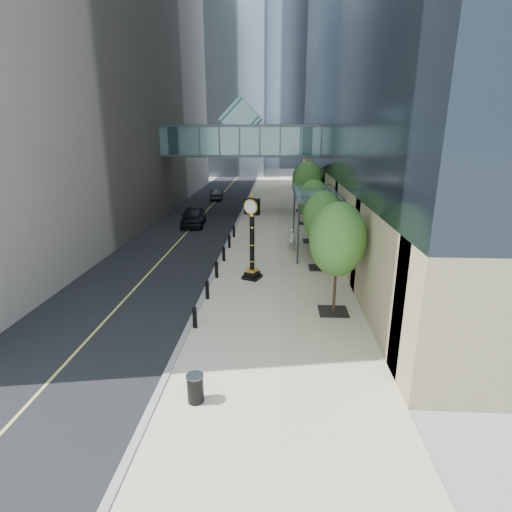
% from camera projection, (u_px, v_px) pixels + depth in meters
% --- Properties ---
extents(ground, '(320.00, 320.00, 0.00)m').
position_uv_depth(ground, '(255.00, 342.00, 16.52)').
color(ground, gray).
rests_on(ground, ground).
extents(road, '(8.00, 180.00, 0.02)m').
position_uv_depth(road, '(221.00, 195.00, 55.04)').
color(road, black).
rests_on(road, ground).
extents(sidewalk, '(8.00, 180.00, 0.06)m').
position_uv_depth(sidewalk, '(279.00, 196.00, 54.62)').
color(sidewalk, beige).
rests_on(sidewalk, ground).
extents(curb, '(0.25, 180.00, 0.07)m').
position_uv_depth(curb, '(250.00, 196.00, 54.82)').
color(curb, gray).
rests_on(curb, ground).
extents(distant_tower_c, '(22.00, 22.00, 65.00)m').
position_uv_depth(distant_tower_c, '(258.00, 50.00, 121.70)').
color(distant_tower_c, '#8C9CB1').
rests_on(distant_tower_c, ground).
extents(skywalk, '(17.00, 4.20, 5.80)m').
position_uv_depth(skywalk, '(241.00, 139.00, 41.11)').
color(skywalk, slate).
rests_on(skywalk, ground).
extents(entrance_canopy, '(3.00, 8.00, 4.38)m').
position_uv_depth(entrance_canopy, '(315.00, 193.00, 28.46)').
color(entrance_canopy, '#383F44').
rests_on(entrance_canopy, ground).
extents(bollard_row, '(0.20, 16.20, 0.90)m').
position_uv_depth(bollard_row, '(220.00, 262.00, 25.09)').
color(bollard_row, black).
rests_on(bollard_row, sidewalk).
extents(street_trees, '(2.82, 28.53, 5.79)m').
position_uv_depth(street_trees, '(313.00, 196.00, 30.83)').
color(street_trees, black).
rests_on(street_trees, sidewalk).
extents(street_clock, '(1.23, 1.23, 4.96)m').
position_uv_depth(street_clock, '(252.00, 243.00, 22.91)').
color(street_clock, black).
rests_on(street_clock, sidewalk).
extents(trash_bin, '(0.56, 0.56, 0.90)m').
position_uv_depth(trash_bin, '(195.00, 389.00, 12.64)').
color(trash_bin, black).
rests_on(trash_bin, sidewalk).
extents(pedestrian, '(0.70, 0.54, 1.70)m').
position_uv_depth(pedestrian, '(292.00, 239.00, 28.82)').
color(pedestrian, '#B3B0A4').
rests_on(pedestrian, sidewalk).
extents(car_near, '(2.45, 5.19, 1.71)m').
position_uv_depth(car_near, '(193.00, 216.00, 36.96)').
color(car_near, black).
rests_on(car_near, road).
extents(car_far, '(1.60, 4.09, 1.33)m').
position_uv_depth(car_far, '(217.00, 194.00, 51.55)').
color(car_far, black).
rests_on(car_far, road).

